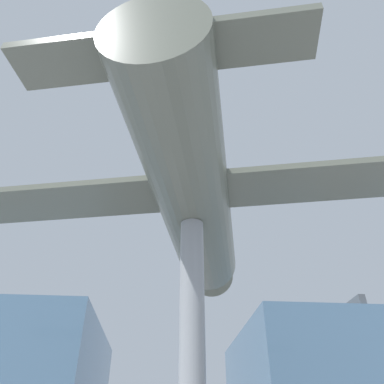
# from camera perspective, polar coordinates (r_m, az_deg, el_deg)

# --- Properties ---
(support_pylon_central) EXTENTS (0.60, 0.60, 6.73)m
(support_pylon_central) POSITION_cam_1_polar(r_m,az_deg,el_deg) (8.90, 0.00, -24.12)
(support_pylon_central) COLOR #999EA3
(support_pylon_central) RESTS_ON ground_plane
(suspended_airplane) EXTENTS (17.99, 12.15, 2.99)m
(suspended_airplane) POSITION_cam_1_polar(r_m,az_deg,el_deg) (10.87, 0.22, -0.87)
(suspended_airplane) COLOR slate
(suspended_airplane) RESTS_ON support_pylon_central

